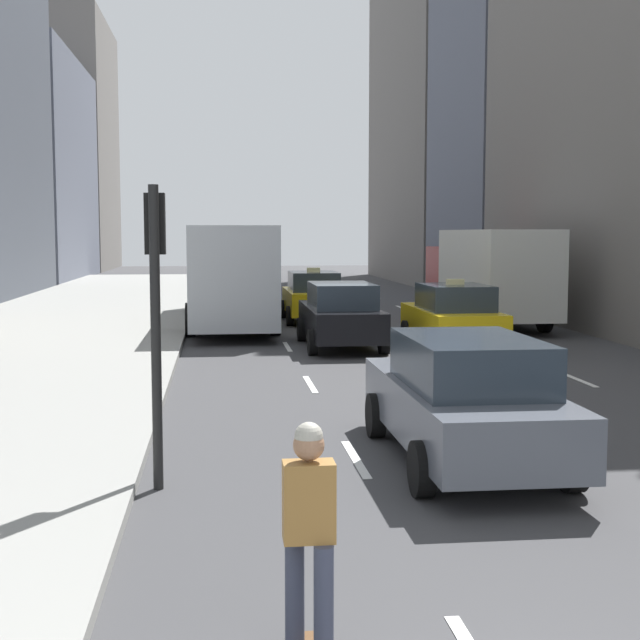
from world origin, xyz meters
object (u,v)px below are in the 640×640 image
sedan_silver_behind (341,315)px  sedan_black_near (464,398)px  taxi_second (453,317)px  traffic_light_pole (156,287)px  taxi_lead (313,296)px  skateboarder (309,532)px  box_truck (488,274)px  city_bus (231,271)px

sedan_silver_behind → sedan_black_near: bearing=-90.0°
taxi_second → traffic_light_pole: size_ratio=1.22×
taxi_second → traffic_light_pole: (-6.75, -11.79, 1.53)m
traffic_light_pole → taxi_second: bearing=60.2°
taxi_lead → taxi_second: bearing=-70.6°
taxi_lead → sedan_silver_behind: 7.03m
skateboarder → sedan_silver_behind: bearing=81.5°
sedan_silver_behind → box_truck: box_truck is taller
taxi_lead → city_bus: (-2.81, -0.76, 0.91)m
taxi_lead → taxi_second: (2.80, -7.96, 0.00)m
sedan_silver_behind → traffic_light_pole: (-3.95, -12.72, 1.53)m
taxi_lead → traffic_light_pole: (-3.95, -19.75, 1.53)m
taxi_lead → skateboarder: taxi_lead is taller
taxi_second → traffic_light_pole: traffic_light_pole is taller
sedan_silver_behind → city_bus: size_ratio=0.41×
sedan_silver_behind → traffic_light_pole: traffic_light_pole is taller
box_truck → traffic_light_pole: 20.27m
taxi_lead → sedan_silver_behind: size_ratio=0.92×
sedan_black_near → sedan_silver_behind: size_ratio=1.02×
sedan_silver_behind → taxi_second: bearing=-18.3°
taxi_lead → traffic_light_pole: traffic_light_pole is taller
city_bus → skateboarder: city_bus is taller
box_truck → traffic_light_pole: traffic_light_pole is taller
taxi_second → traffic_light_pole: 13.67m
city_bus → traffic_light_pole: 19.04m
traffic_light_pole → sedan_black_near: bearing=9.9°
taxi_second → taxi_lead: bearing=109.4°
sedan_black_near → skateboarder: (-2.60, -5.31, 0.09)m
taxi_second → skateboarder: taxi_second is taller
taxi_lead → box_truck: box_truck is taller
taxi_lead → sedan_silver_behind: (0.00, -7.03, 0.00)m
city_bus → traffic_light_pole: (-1.14, -19.00, 0.62)m
skateboarder → box_truck: bearing=70.0°
taxi_second → sedan_silver_behind: size_ratio=0.92×
sedan_black_near → traffic_light_pole: 4.29m
sedan_black_near → skateboarder: size_ratio=2.82×
sedan_black_near → skateboarder: skateboarder is taller
traffic_light_pole → box_truck: bearing=61.9°
taxi_second → sedan_black_near: bearing=-104.2°
sedan_black_near → box_truck: (5.60, 17.17, 0.84)m
sedan_black_near → traffic_light_pole: (-3.95, -0.69, 1.54)m
box_truck → traffic_light_pole: size_ratio=2.33×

